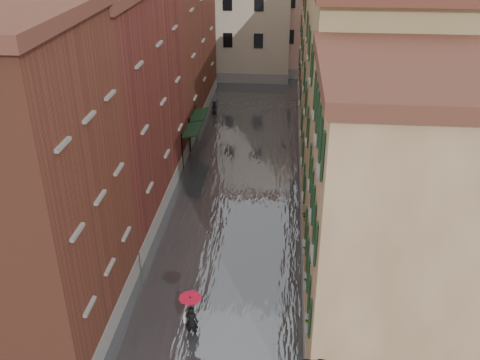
% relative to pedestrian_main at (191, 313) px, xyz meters
% --- Properties ---
extents(ground, '(120.00, 120.00, 0.00)m').
position_rel_pedestrian_main_xyz_m(ground, '(0.71, 2.04, -1.26)').
color(ground, '#535355').
rests_on(ground, ground).
extents(floodwater, '(10.00, 60.00, 0.20)m').
position_rel_pedestrian_main_xyz_m(floodwater, '(0.71, 15.04, -1.16)').
color(floodwater, '#505458').
rests_on(floodwater, ground).
extents(building_left_near, '(6.00, 8.00, 13.00)m').
position_rel_pedestrian_main_xyz_m(building_left_near, '(-6.29, 0.04, 5.24)').
color(building_left_near, brown).
rests_on(building_left_near, ground).
extents(building_left_mid, '(6.00, 14.00, 12.50)m').
position_rel_pedestrian_main_xyz_m(building_left_mid, '(-6.29, 11.04, 4.99)').
color(building_left_mid, maroon).
rests_on(building_left_mid, ground).
extents(building_left_far, '(6.00, 16.00, 14.00)m').
position_rel_pedestrian_main_xyz_m(building_left_far, '(-6.29, 26.04, 5.74)').
color(building_left_far, brown).
rests_on(building_left_far, ground).
extents(building_right_near, '(6.00, 8.00, 11.50)m').
position_rel_pedestrian_main_xyz_m(building_right_near, '(7.71, 0.04, 4.49)').
color(building_right_near, '#90684A').
rests_on(building_right_near, ground).
extents(building_right_mid, '(6.00, 14.00, 13.00)m').
position_rel_pedestrian_main_xyz_m(building_right_mid, '(7.71, 11.04, 5.24)').
color(building_right_mid, '#9C8A5E').
rests_on(building_right_mid, ground).
extents(building_right_far, '(6.00, 16.00, 11.50)m').
position_rel_pedestrian_main_xyz_m(building_right_far, '(7.71, 26.04, 4.49)').
color(building_right_far, '#90684A').
rests_on(building_right_far, ground).
extents(building_end_cream, '(12.00, 9.00, 13.00)m').
position_rel_pedestrian_main_xyz_m(building_end_cream, '(-2.29, 40.04, 5.24)').
color(building_end_cream, '#BDAC96').
rests_on(building_end_cream, ground).
extents(building_end_pink, '(10.00, 9.00, 12.00)m').
position_rel_pedestrian_main_xyz_m(building_end_pink, '(6.71, 42.04, 4.74)').
color(building_end_pink, tan).
rests_on(building_end_pink, ground).
extents(awning_near, '(1.09, 2.82, 2.80)m').
position_rel_pedestrian_main_xyz_m(awning_near, '(-2.78, 16.93, 1.20)').
color(awning_near, black).
rests_on(awning_near, ground).
extents(awning_far, '(1.09, 2.71, 2.80)m').
position_rel_pedestrian_main_xyz_m(awning_far, '(-2.78, 19.82, 1.19)').
color(awning_far, black).
rests_on(awning_far, ground).
extents(window_planters, '(0.59, 8.19, 0.84)m').
position_rel_pedestrian_main_xyz_m(window_planters, '(4.83, 1.21, 2.25)').
color(window_planters, brown).
rests_on(window_planters, ground).
extents(pedestrian_main, '(0.95, 0.95, 2.06)m').
position_rel_pedestrian_main_xyz_m(pedestrian_main, '(0.00, 0.00, 0.00)').
color(pedestrian_main, black).
rests_on(pedestrian_main, ground).
extents(pedestrian_far, '(0.86, 0.78, 1.44)m').
position_rel_pedestrian_main_xyz_m(pedestrian_far, '(-2.45, 26.03, -0.54)').
color(pedestrian_far, black).
rests_on(pedestrian_far, ground).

